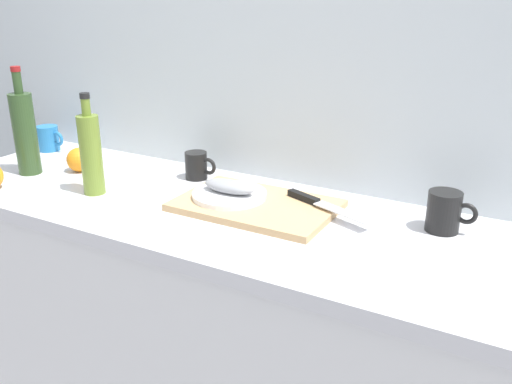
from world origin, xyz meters
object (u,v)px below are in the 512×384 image
object	(u,v)px
cutting_board	(256,205)
coffee_mug_0	(197,166)
white_plate	(230,195)
orange_0	(79,160)
chef_knife	(317,202)
coffee_mug_2	(49,138)
wine_bottle	(25,132)
coffee_mug_1	(445,212)
fish_fillet	(229,186)
olive_oil_bottle	(91,153)

from	to	relation	value
cutting_board	coffee_mug_0	world-z (taller)	coffee_mug_0
coffee_mug_0	white_plate	bearing A→B (deg)	-33.31
white_plate	orange_0	size ratio (longest dim) A/B	2.63
chef_knife	coffee_mug_2	xyz separation A→B (m)	(-1.14, 0.07, 0.02)
wine_bottle	coffee_mug_1	bearing A→B (deg)	8.52
coffee_mug_0	coffee_mug_2	xyz separation A→B (m)	(-0.68, -0.00, 0.00)
cutting_board	fish_fillet	size ratio (longest dim) A/B	2.74
fish_fillet	chef_knife	world-z (taller)	fish_fillet
coffee_mug_0	coffee_mug_2	distance (m)	0.68
fish_fillet	coffee_mug_0	size ratio (longest dim) A/B	1.44
fish_fillet	coffee_mug_2	world-z (taller)	coffee_mug_2
cutting_board	coffee_mug_0	distance (m)	0.32
white_plate	coffee_mug_0	size ratio (longest dim) A/B	1.92
olive_oil_bottle	orange_0	xyz separation A→B (m)	(-0.20, 0.13, -0.09)
white_plate	coffee_mug_1	distance (m)	0.59
coffee_mug_0	coffee_mug_1	distance (m)	0.79
coffee_mug_1	coffee_mug_0	bearing A→B (deg)	177.80
white_plate	coffee_mug_1	world-z (taller)	coffee_mug_1
coffee_mug_2	olive_oil_bottle	bearing A→B (deg)	-27.90
chef_knife	orange_0	xyz separation A→B (m)	(-0.85, -0.06, 0.01)
wine_bottle	orange_0	bearing A→B (deg)	35.94
coffee_mug_2	white_plate	bearing A→B (deg)	-8.52
wine_bottle	coffee_mug_2	size ratio (longest dim) A/B	2.94
chef_knife	wine_bottle	distance (m)	1.00
fish_fillet	coffee_mug_1	world-z (taller)	coffee_mug_1
fish_fillet	coffee_mug_0	bearing A→B (deg)	146.69
coffee_mug_1	chef_knife	bearing A→B (deg)	-172.70
fish_fillet	coffee_mug_1	xyz separation A→B (m)	(0.58, 0.11, 0.00)
chef_knife	orange_0	bearing A→B (deg)	-155.56
olive_oil_bottle	cutting_board	bearing A→B (deg)	14.80
white_plate	coffee_mug_0	bearing A→B (deg)	146.69
cutting_board	coffee_mug_0	size ratio (longest dim) A/B	3.96
orange_0	coffee_mug_0	bearing A→B (deg)	18.53
wine_bottle	orange_0	xyz separation A→B (m)	(0.13, 0.09, -0.10)
cutting_board	wine_bottle	world-z (taller)	wine_bottle
orange_0	wine_bottle	bearing A→B (deg)	-144.06
cutting_board	white_plate	bearing A→B (deg)	-177.19
coffee_mug_0	cutting_board	bearing A→B (deg)	-24.36
olive_oil_bottle	wine_bottle	distance (m)	0.33
fish_fillet	coffee_mug_1	distance (m)	0.59
cutting_board	coffee_mug_2	xyz separation A→B (m)	(-0.98, 0.13, 0.04)
orange_0	olive_oil_bottle	bearing A→B (deg)	-33.49
olive_oil_bottle	orange_0	size ratio (longest dim) A/B	3.74
white_plate	wine_bottle	xyz separation A→B (m)	(-0.73, -0.09, 0.11)
fish_fillet	wine_bottle	size ratio (longest dim) A/B	0.45
chef_knife	wine_bottle	bearing A→B (deg)	-150.60
chef_knife	coffee_mug_2	world-z (taller)	coffee_mug_2
white_plate	coffee_mug_2	size ratio (longest dim) A/B	1.78
cutting_board	coffee_mug_1	distance (m)	0.50
coffee_mug_1	white_plate	bearing A→B (deg)	-169.50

